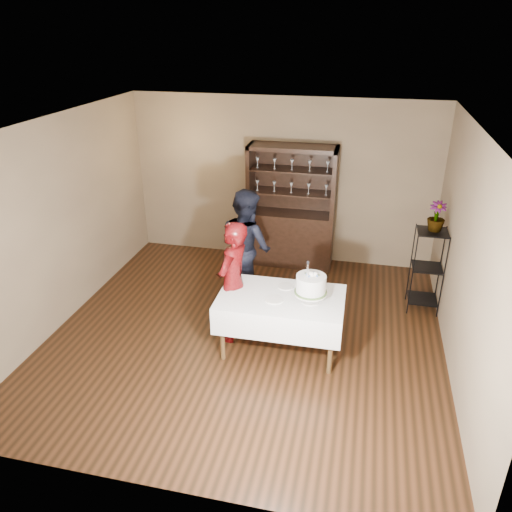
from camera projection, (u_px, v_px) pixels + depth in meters
The scene contains 14 objects.
floor at pixel (247, 334), 6.57m from camera, with size 5.00×5.00×0.00m, color black.
ceiling at pixel (245, 126), 5.41m from camera, with size 5.00×5.00×0.00m, color silver.
back_wall at pixel (282, 181), 8.19m from camera, with size 5.00×0.02×2.70m, color brown.
wall_left at pixel (60, 223), 6.49m from camera, with size 0.02×5.00×2.70m, color brown.
wall_right at pixel (466, 260), 5.49m from camera, with size 0.02×5.00×2.70m, color brown.
china_hutch at pixel (291, 226), 8.23m from camera, with size 1.40×0.48×2.00m.
plant_etagere at pixel (427, 267), 6.89m from camera, with size 0.42×0.42×1.20m.
cake_table at pixel (281, 309), 6.04m from camera, with size 1.51×0.94×0.75m.
woman at pixel (233, 282), 6.19m from camera, with size 0.58×0.38×1.59m, color #370507.
man at pixel (246, 247), 7.03m from camera, with size 0.82×0.64×1.69m, color black.
cake at pixel (311, 286), 5.76m from camera, with size 0.45×0.45×0.54m.
plate_near at pixel (274, 300), 5.88m from camera, with size 0.22×0.22×0.01m, color silver.
plate_far at pixel (286, 287), 6.17m from camera, with size 0.20×0.20×0.01m, color silver.
potted_plant at pixel (437, 216), 6.59m from camera, with size 0.23×0.23×0.41m, color #44612E.
Camera 1 is at (1.34, -5.33, 3.74)m, focal length 35.00 mm.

